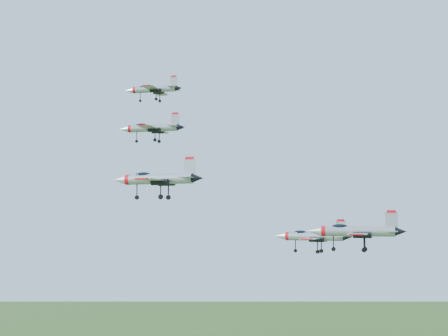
# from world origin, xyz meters

# --- Properties ---
(jet_lead) EXTENTS (11.88, 9.81, 3.18)m
(jet_lead) POSITION_xyz_m (-19.03, 13.62, 161.74)
(jet_lead) COLOR #9A9FA5
(jet_left_high) EXTENTS (11.55, 9.53, 3.09)m
(jet_left_high) POSITION_xyz_m (-12.01, -3.58, 151.43)
(jet_left_high) COLOR #9A9FA5
(jet_right_high) EXTENTS (13.37, 11.05, 3.57)m
(jet_right_high) POSITION_xyz_m (-3.97, -20.55, 141.88)
(jet_right_high) COLOR #9A9FA5
(jet_left_low) EXTENTS (13.74, 11.45, 3.67)m
(jet_left_low) POSITION_xyz_m (12.68, 8.91, 133.44)
(jet_left_low) COLOR #9A9FA5
(jet_right_low) EXTENTS (13.79, 11.31, 3.70)m
(jet_right_low) POSITION_xyz_m (21.27, -8.69, 134.78)
(jet_right_low) COLOR #9A9FA5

